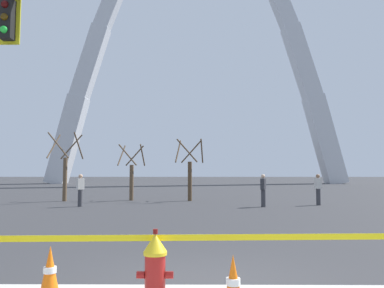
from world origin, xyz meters
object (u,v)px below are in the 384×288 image
(fire_hydrant, at_px, (155,271))
(pedestrian_walking_left, at_px, (80,190))
(traffic_cone_by_hydrant, at_px, (233,287))
(traffic_cone_mid_sidewalk, at_px, (50,274))
(pedestrian_standing_center, at_px, (318,189))
(pedestrian_walking_right, at_px, (263,190))
(monument_arch, at_px, (196,51))

(fire_hydrant, distance_m, pedestrian_walking_left, 14.72)
(traffic_cone_by_hydrant, distance_m, pedestrian_walking_left, 15.33)
(traffic_cone_mid_sidewalk, distance_m, pedestrian_walking_left, 14.04)
(fire_hydrant, distance_m, pedestrian_standing_center, 16.20)
(traffic_cone_by_hydrant, relative_size, traffic_cone_mid_sidewalk, 1.00)
(fire_hydrant, bearing_deg, traffic_cone_by_hydrant, -15.43)
(fire_hydrant, relative_size, pedestrian_walking_left, 0.62)
(fire_hydrant, xyz_separation_m, pedestrian_standing_center, (6.83, 14.68, 0.35))
(traffic_cone_mid_sidewalk, relative_size, pedestrian_walking_left, 0.46)
(traffic_cone_by_hydrant, bearing_deg, pedestrian_walking_right, 78.34)
(monument_arch, relative_size, pedestrian_walking_right, 28.42)
(traffic_cone_by_hydrant, height_order, pedestrian_walking_left, pedestrian_walking_left)
(pedestrian_walking_right, bearing_deg, pedestrian_standing_center, 17.90)
(traffic_cone_mid_sidewalk, bearing_deg, fire_hydrant, -10.15)
(traffic_cone_by_hydrant, bearing_deg, fire_hydrant, 164.57)
(monument_arch, xyz_separation_m, pedestrian_walking_right, (3.24, -36.16, -18.74))
(pedestrian_walking_left, relative_size, pedestrian_standing_center, 1.00)
(pedestrian_walking_left, distance_m, pedestrian_standing_center, 12.02)
(traffic_cone_mid_sidewalk, xyz_separation_m, pedestrian_standing_center, (8.26, 14.43, 0.46))
(pedestrian_standing_center, bearing_deg, monument_arch, 100.05)
(traffic_cone_by_hydrant, xyz_separation_m, pedestrian_walking_left, (-6.11, 14.05, 0.46))
(traffic_cone_mid_sidewalk, xyz_separation_m, monument_arch, (2.02, 49.62, 19.20))
(pedestrian_walking_left, xyz_separation_m, pedestrian_walking_right, (8.99, -0.07, 0.00))
(traffic_cone_by_hydrant, relative_size, pedestrian_walking_left, 0.46)
(monument_arch, bearing_deg, pedestrian_walking_left, -99.06)
(traffic_cone_by_hydrant, relative_size, monument_arch, 0.02)
(pedestrian_walking_left, height_order, pedestrian_standing_center, same)
(pedestrian_walking_right, bearing_deg, traffic_cone_mid_sidewalk, -111.37)
(traffic_cone_by_hydrant, bearing_deg, pedestrian_standing_center, 68.53)
(monument_arch, height_order, pedestrian_standing_center, monument_arch)
(pedestrian_standing_center, bearing_deg, fire_hydrant, -114.96)
(fire_hydrant, relative_size, traffic_cone_mid_sidewalk, 1.36)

